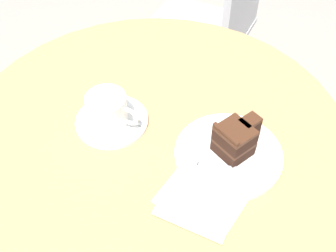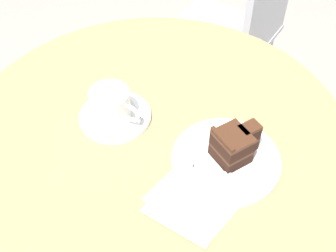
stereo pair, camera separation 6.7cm
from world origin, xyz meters
The scene contains 9 objects.
cafe_table centered at (0.00, 0.00, 0.63)m, with size 0.85×0.85×0.75m.
saucer centered at (-0.09, -0.01, 0.75)m, with size 0.16×0.16×0.01m.
coffee_cup centered at (-0.09, -0.02, 0.79)m, with size 0.12×0.09×0.07m.
teaspoon centered at (-0.05, 0.02, 0.76)m, with size 0.09×0.06×0.00m.
cake_plate centered at (0.17, -0.01, 0.75)m, with size 0.22×0.22×0.01m.
cake_slice centered at (0.18, 0.01, 0.79)m, with size 0.09×0.10×0.08m.
fork centered at (0.14, -0.05, 0.76)m, with size 0.15×0.05×0.00m.
napkin centered at (0.16, -0.11, 0.75)m, with size 0.18×0.18×0.00m.
cafe_chair centered at (-0.08, 0.75, 0.56)m, with size 0.40×0.40×0.94m.
Camera 1 is at (0.26, -0.54, 1.43)m, focal length 45.00 mm.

